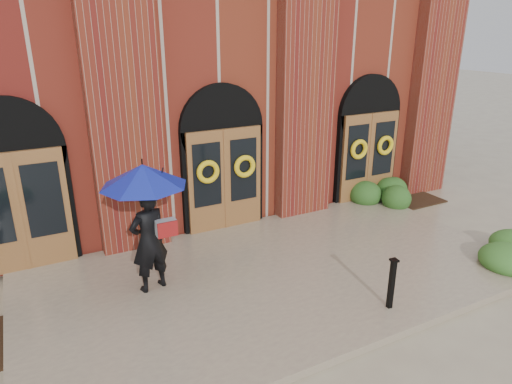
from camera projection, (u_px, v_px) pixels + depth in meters
ground at (281, 282)px, 9.30m from camera, size 90.00×90.00×0.00m
landing at (277, 275)px, 9.40m from camera, size 10.00×5.30×0.15m
church_building at (150, 71)px, 15.42m from camera, size 16.20×12.53×7.00m
man_with_umbrella at (146, 204)px, 8.21m from camera, size 1.90×1.90×2.49m
metal_post at (392, 283)px, 8.02m from camera, size 0.14×0.14×0.97m
hedge_wall_right at (396, 193)px, 13.29m from camera, size 2.71×1.08×0.69m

